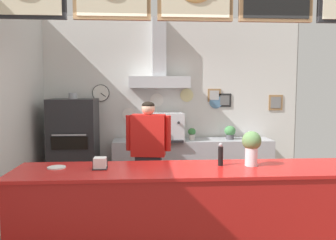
% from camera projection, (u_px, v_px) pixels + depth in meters
% --- Properties ---
extents(back_wall_assembly, '(4.65, 3.02, 3.06)m').
position_uv_depth(back_wall_assembly, '(172.00, 97.00, 6.03)').
color(back_wall_assembly, '#9E9E99').
rests_on(back_wall_assembly, ground_plane).
extents(service_counter, '(3.43, 0.72, 1.05)m').
position_uv_depth(service_counter, '(197.00, 222.00, 3.26)').
color(service_counter, '#B21916').
rests_on(service_counter, ground_plane).
extents(back_prep_counter, '(2.75, 0.56, 0.90)m').
position_uv_depth(back_prep_counter, '(192.00, 165.00, 5.96)').
color(back_prep_counter, '#A3A5AD').
rests_on(back_prep_counter, ground_plane).
extents(pizza_oven, '(0.75, 0.72, 1.72)m').
position_uv_depth(pizza_oven, '(74.00, 147.00, 5.66)').
color(pizza_oven, '#232326').
rests_on(pizza_oven, ground_plane).
extents(shop_worker, '(0.60, 0.28, 1.62)m').
position_uv_depth(shop_worker, '(148.00, 158.00, 4.56)').
color(shop_worker, '#232328').
rests_on(shop_worker, ground_plane).
extents(espresso_machine, '(0.52, 0.57, 0.47)m').
position_uv_depth(espresso_machine, '(168.00, 127.00, 5.84)').
color(espresso_machine, silver).
rests_on(espresso_machine, back_prep_counter).
extents(potted_oregano, '(0.20, 0.20, 0.24)m').
position_uv_depth(potted_oregano, '(230.00, 132.00, 5.95)').
color(potted_oregano, '#4C4C51').
rests_on(potted_oregano, back_prep_counter).
extents(potted_rosemary, '(0.14, 0.14, 0.21)m').
position_uv_depth(potted_rosemary, '(192.00, 133.00, 5.87)').
color(potted_rosemary, beige).
rests_on(potted_rosemary, back_prep_counter).
extents(basil_vase, '(0.18, 0.18, 0.34)m').
position_uv_depth(basil_vase, '(251.00, 147.00, 3.28)').
color(basil_vase, silver).
rests_on(basil_vase, service_counter).
extents(pepper_grinder, '(0.05, 0.05, 0.22)m').
position_uv_depth(pepper_grinder, '(221.00, 154.00, 3.30)').
color(pepper_grinder, black).
rests_on(pepper_grinder, service_counter).
extents(napkin_holder, '(0.14, 0.13, 0.12)m').
position_uv_depth(napkin_holder, '(100.00, 164.00, 3.17)').
color(napkin_holder, '#262628').
rests_on(napkin_holder, service_counter).
extents(condiment_plate, '(0.17, 0.17, 0.01)m').
position_uv_depth(condiment_plate, '(56.00, 167.00, 3.20)').
color(condiment_plate, white).
rests_on(condiment_plate, service_counter).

